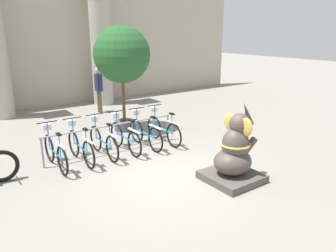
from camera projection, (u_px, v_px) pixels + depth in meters
ground_plane at (164, 174)px, 7.41m from camera, size 60.00×60.00×0.00m
building_facade at (43, 33)px, 13.28m from camera, size 20.00×0.20×6.00m
column_right at (101, 43)px, 13.74m from camera, size 1.07×1.07×5.16m
bike_rack at (112, 131)px, 8.58m from camera, size 3.70×0.05×0.77m
bicycle_0 at (55, 151)px, 7.67m from camera, size 0.48×1.69×1.04m
bicycle_1 at (80, 146)px, 8.02m from camera, size 0.48×1.69×1.04m
bicycle_2 at (103, 141)px, 8.40m from camera, size 0.48×1.69×1.04m
bicycle_3 at (125, 136)px, 8.73m from camera, size 0.48×1.69×1.04m
bicycle_4 at (145, 133)px, 9.06m from camera, size 0.48×1.69×1.04m
bicycle_5 at (163, 129)px, 9.41m from camera, size 0.48×1.69×1.04m
elephant_statue at (234, 155)px, 6.99m from camera, size 1.11×1.11×1.73m
person_pedestrian at (99, 86)px, 12.64m from camera, size 0.24×0.47×1.77m
potted_tree at (122, 56)px, 10.05m from camera, size 1.75×1.75×3.30m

